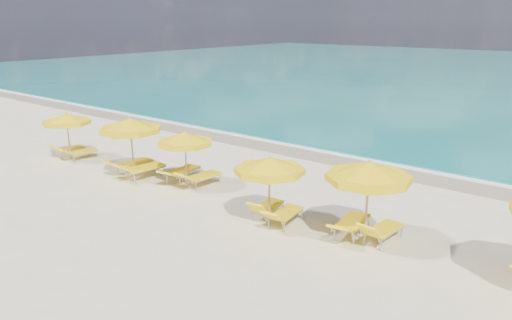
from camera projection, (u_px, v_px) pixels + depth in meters
The scene contains 19 objects.
ground_plane at pixel (229, 203), 17.03m from camera, with size 120.00×120.00×0.00m, color beige.
wet_sand_band at pixel (338, 157), 22.57m from camera, with size 120.00×2.60×0.01m, color tan.
foam_line at pixel (346, 154), 23.17m from camera, with size 120.00×1.20×0.03m, color white.
whitecap_near at pixel (331, 112), 33.37m from camera, with size 14.00×0.36×0.05m, color white.
umbrella_1 at pixel (67, 119), 21.92m from camera, with size 2.14×2.14×2.10m.
umbrella_2 at pixel (130, 126), 19.26m from camera, with size 3.14×3.14×2.44m.
umbrella_3 at pixel (185, 139), 18.33m from camera, with size 2.74×2.74×2.11m.
umbrella_4 at pixel (270, 166), 14.81m from camera, with size 2.53×2.53×2.19m.
umbrella_5 at pixel (369, 172), 13.54m from camera, with size 2.88×2.88×2.42m.
lounger_1_left at pixel (69, 152), 22.74m from camera, with size 0.74×1.66×0.74m.
lounger_1_right at pixel (82, 155), 22.28m from camera, with size 0.70×1.71×0.67m.
lounger_2_left at pixel (133, 167), 20.35m from camera, with size 0.92×2.07×0.71m.
lounger_2_right at pixel (144, 172), 19.61m from camera, with size 0.89×2.12×0.83m.
lounger_3_left at pixel (183, 175), 19.28m from camera, with size 1.00×2.10×0.72m.
lounger_3_right at pixel (202, 180), 18.73m from camera, with size 0.71×1.90×0.75m.
lounger_4_left at pixel (267, 211), 15.81m from camera, with size 0.84×1.69×0.79m.
lounger_4_right at pixel (285, 218), 15.23m from camera, with size 0.82×1.82×0.77m.
lounger_5_left at pixel (351, 228), 14.47m from camera, with size 0.92×2.07×0.74m.
lounger_5_right at pixel (383, 235), 14.06m from camera, with size 0.71×1.77×0.84m.
Camera 1 is at (10.74, -11.84, 6.14)m, focal length 35.00 mm.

